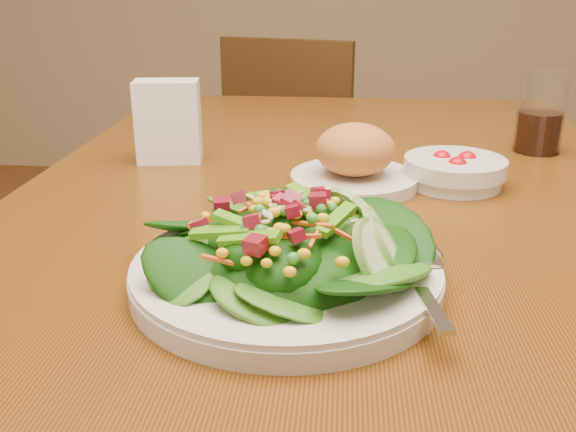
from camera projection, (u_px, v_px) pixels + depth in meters
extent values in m
cube|color=brown|center=(341.00, 207.00, 0.88)|extent=(0.90, 1.40, 0.04)
cylinder|color=#372410|center=(187.00, 254.00, 1.64)|extent=(0.07, 0.07, 0.71)
cylinder|color=#372410|center=(499.00, 265.00, 1.58)|extent=(0.07, 0.07, 0.71)
cube|color=#372410|center=(306.00, 179.00, 2.05)|extent=(0.48, 0.48, 0.04)
cylinder|color=#372410|center=(367.00, 228.00, 2.23)|extent=(0.04, 0.04, 0.39)
cylinder|color=#372410|center=(275.00, 217.00, 2.33)|extent=(0.04, 0.04, 0.39)
cylinder|color=#372410|center=(341.00, 269.00, 1.93)|extent=(0.04, 0.04, 0.39)
cylinder|color=#372410|center=(238.00, 253.00, 2.03)|extent=(0.04, 0.04, 0.39)
cube|color=#372410|center=(286.00, 119.00, 1.80)|extent=(0.37, 0.12, 0.43)
cylinder|color=silver|center=(286.00, 276.00, 0.62)|extent=(0.30, 0.30, 0.02)
ellipsoid|color=#033603|center=(286.00, 246.00, 0.60)|extent=(0.20, 0.20, 0.04)
cube|color=silver|center=(424.00, 283.00, 0.57)|extent=(0.05, 0.18, 0.01)
cylinder|color=silver|center=(354.00, 180.00, 0.90)|extent=(0.18, 0.18, 0.02)
ellipsoid|color=#B27334|center=(355.00, 149.00, 0.88)|extent=(0.11, 0.11, 0.07)
cylinder|color=silver|center=(454.00, 172.00, 0.90)|extent=(0.14, 0.14, 0.04)
sphere|color=red|center=(467.00, 162.00, 0.90)|extent=(0.03, 0.03, 0.03)
sphere|color=red|center=(442.00, 161.00, 0.90)|extent=(0.03, 0.03, 0.03)
sphere|color=red|center=(457.00, 167.00, 0.87)|extent=(0.03, 0.03, 0.03)
cylinder|color=silver|center=(541.00, 112.00, 1.05)|extent=(0.08, 0.08, 0.13)
cylinder|color=black|center=(538.00, 132.00, 1.06)|extent=(0.07, 0.07, 0.07)
cube|color=white|center=(168.00, 122.00, 1.00)|extent=(0.10, 0.07, 0.13)
cube|color=white|center=(168.00, 115.00, 0.99)|extent=(0.09, 0.05, 0.11)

